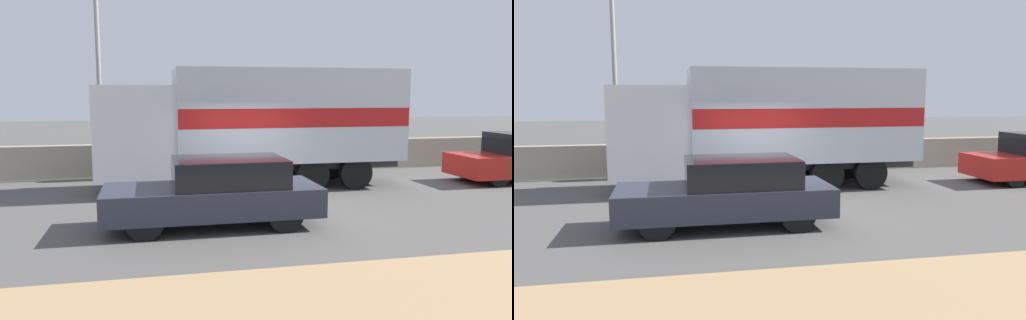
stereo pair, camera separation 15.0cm
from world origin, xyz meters
The scene contains 6 objects.
ground_plane centered at (0.00, 0.00, 0.00)m, with size 80.00×80.00×0.00m, color #514F4C.
stone_wall_backdrop centered at (0.00, 5.70, 0.53)m, with size 60.00×0.35×1.05m.
street_lamp centered at (-3.76, 5.33, 4.32)m, with size 0.56×0.28×7.52m.
box_truck centered at (0.83, 2.98, 1.92)m, with size 8.54×2.44×3.37m.
car_hatchback centered at (-0.97, -1.05, 0.71)m, with size 4.33×1.73×1.40m.
pedestrian centered at (-3.58, 5.11, 0.84)m, with size 0.35×0.35×1.63m.
Camera 2 is at (-2.16, -10.99, 2.71)m, focal length 35.00 mm.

